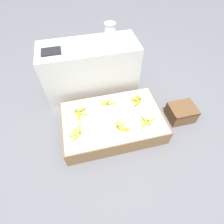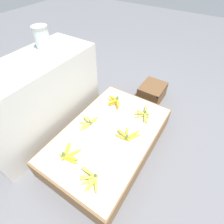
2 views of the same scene
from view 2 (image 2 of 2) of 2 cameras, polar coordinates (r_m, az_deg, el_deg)
ground_plane at (r=1.80m, az=-0.99°, el=-11.36°), size 10.00×10.00×0.00m
display_platform at (r=1.70m, az=-1.04°, el=-9.20°), size 1.22×0.77×0.23m
back_vendor_table at (r=1.85m, az=-22.96°, el=3.81°), size 1.25×0.51×0.77m
wooden_crate at (r=2.30m, az=12.95°, el=6.29°), size 0.33×0.28×0.20m
banana_bunch_front_left at (r=1.37m, az=-6.80°, el=-20.86°), size 0.16×0.22×0.08m
banana_bunch_front_midleft at (r=1.57m, az=5.11°, el=-7.56°), size 0.16×0.22×0.09m
banana_bunch_front_midright at (r=1.77m, az=10.46°, el=-0.65°), size 0.24×0.19×0.08m
banana_bunch_middle_left at (r=1.49m, az=-14.16°, el=-13.25°), size 0.18×0.21×0.10m
banana_bunch_middle_midleft at (r=1.68m, az=-7.69°, el=-3.27°), size 0.24×0.14×0.08m
banana_bunch_middle_midright at (r=1.86m, az=1.01°, el=3.46°), size 0.14×0.20×0.11m
glass_jar at (r=1.81m, az=-21.94°, el=21.74°), size 0.14×0.14×0.20m
foam_tray_white at (r=1.65m, az=-26.42°, el=14.42°), size 0.21×0.19×0.02m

